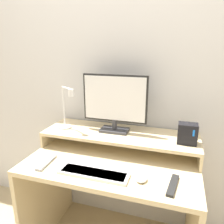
{
  "coord_description": "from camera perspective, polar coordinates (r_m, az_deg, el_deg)",
  "views": [
    {
      "loc": [
        0.39,
        -0.91,
        1.48
      ],
      "look_at": [
        -0.02,
        0.38,
        1.07
      ],
      "focal_mm": 35.0,
      "sensor_mm": 36.0,
      "label": 1
    }
  ],
  "objects": [
    {
      "name": "router_dock",
      "position": [
        1.48,
        19.11,
        -5.35
      ],
      "size": [
        0.12,
        0.09,
        0.13
      ],
      "color": "black",
      "rests_on": "monitor_shelf"
    },
    {
      "name": "remote_control",
      "position": [
        1.49,
        -16.78,
        -12.51
      ],
      "size": [
        0.05,
        0.19,
        0.02
      ],
      "color": "#99999E",
      "rests_on": "desk"
    },
    {
      "name": "desk",
      "position": [
        1.62,
        0.25,
        -19.09
      ],
      "size": [
        1.12,
        0.7,
        0.76
      ],
      "color": "beige",
      "rests_on": "ground_plane"
    },
    {
      "name": "desk_lamp",
      "position": [
        1.65,
        -11.84,
        0.03
      ],
      "size": [
        0.17,
        0.13,
        0.32
      ],
      "color": "silver",
      "rests_on": "monitor_shelf"
    },
    {
      "name": "monitor",
      "position": [
        1.55,
        0.7,
        2.68
      ],
      "size": [
        0.47,
        0.13,
        0.42
      ],
      "color": "#38383D",
      "rests_on": "monitor_shelf"
    },
    {
      "name": "monitor_shelf",
      "position": [
        1.6,
        2.06,
        -6.02
      ],
      "size": [
        1.12,
        0.36,
        0.12
      ],
      "color": "beige",
      "rests_on": "desk"
    },
    {
      "name": "keyboard",
      "position": [
        1.33,
        -4.86,
        -15.64
      ],
      "size": [
        0.42,
        0.12,
        0.02
      ],
      "color": "white",
      "rests_on": "desk"
    },
    {
      "name": "mouse",
      "position": [
        1.28,
        7.67,
        -16.83
      ],
      "size": [
        0.06,
        0.08,
        0.03
      ],
      "color": "white",
      "rests_on": "desk"
    },
    {
      "name": "wall_back",
      "position": [
        1.71,
        4.16,
        8.89
      ],
      "size": [
        6.0,
        0.05,
        2.5
      ],
      "color": "silver",
      "rests_on": "ground_plane"
    },
    {
      "name": "remote_secondary",
      "position": [
        1.27,
        15.6,
        -17.94
      ],
      "size": [
        0.06,
        0.2,
        0.02
      ],
      "color": "black",
      "rests_on": "desk"
    }
  ]
}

